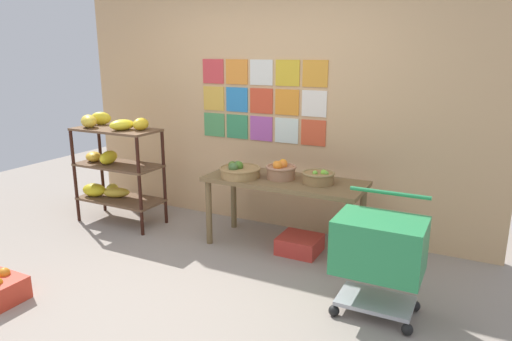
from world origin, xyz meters
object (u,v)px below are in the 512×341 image
fruit_basket_back_left (239,171)px  fruit_basket_right (318,177)px  produce_crate_under_table (300,244)px  display_table (284,188)px  fruit_basket_back_right (281,170)px  shopping_cart (379,249)px  banana_shelf_unit (112,160)px

fruit_basket_back_left → fruit_basket_right: size_ratio=1.32×
fruit_basket_right → produce_crate_under_table: bearing=-160.4°
fruit_basket_right → produce_crate_under_table: size_ratio=0.78×
display_table → produce_crate_under_table: bearing=-12.4°
fruit_basket_back_right → produce_crate_under_table: 0.73m
display_table → fruit_basket_back_right: (-0.04, 0.01, 0.17)m
fruit_basket_right → shopping_cart: bearing=-47.1°
banana_shelf_unit → fruit_basket_back_left: 1.55m
banana_shelf_unit → fruit_basket_back_left: banana_shelf_unit is taller
fruit_basket_right → fruit_basket_back_left: bearing=-169.8°
fruit_basket_back_right → shopping_cart: size_ratio=0.34×
fruit_basket_right → fruit_basket_back_right: bearing=179.7°
banana_shelf_unit → fruit_basket_right: size_ratio=4.02×
display_table → fruit_basket_back_left: fruit_basket_back_left is taller
banana_shelf_unit → fruit_basket_right: (2.30, 0.20, 0.04)m
banana_shelf_unit → shopping_cart: bearing=-11.0°
produce_crate_under_table → shopping_cart: (0.88, -0.74, 0.43)m
fruit_basket_back_left → produce_crate_under_table: 0.90m
display_table → produce_crate_under_table: size_ratio=3.97×
fruit_basket_right → shopping_cart: 1.11m
display_table → shopping_cart: (1.07, -0.78, -0.09)m
produce_crate_under_table → shopping_cart: 1.23m
fruit_basket_right → fruit_basket_back_right: 0.38m
shopping_cart → banana_shelf_unit: bearing=169.0°
fruit_basket_back_left → fruit_basket_back_right: (0.37, 0.14, 0.02)m
fruit_basket_right → banana_shelf_unit: bearing=-175.0°
display_table → shopping_cart: size_ratio=1.75×
shopping_cart → fruit_basket_right: bearing=132.9°
banana_shelf_unit → fruit_basket_back_left: size_ratio=3.04×
fruit_basket_back_left → fruit_basket_back_right: fruit_basket_back_right is taller
fruit_basket_back_right → shopping_cart: (1.11, -0.79, -0.27)m
fruit_basket_back_right → display_table: bearing=-16.0°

